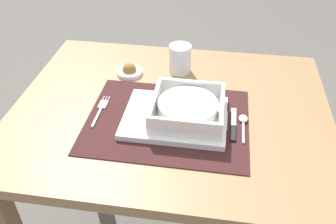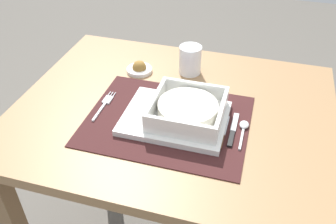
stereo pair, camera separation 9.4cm
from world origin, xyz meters
The scene contains 10 objects.
dining_table centered at (0.00, 0.00, 0.62)m, with size 0.87×0.69×0.74m.
placemat centered at (0.00, -0.06, 0.74)m, with size 0.42×0.33×0.00m, color #381919.
serving_plate centered at (0.02, -0.06, 0.75)m, with size 0.27×0.20×0.02m, color white.
porridge_bowl centered at (0.05, -0.05, 0.78)m, with size 0.18×0.18×0.05m.
fork centered at (-0.19, -0.04, 0.75)m, with size 0.02×0.14×0.00m.
spoon centered at (0.20, -0.04, 0.75)m, with size 0.02×0.11×0.01m.
butter_knife centered at (0.17, -0.06, 0.75)m, with size 0.01×0.13×0.01m.
bread_knife centered at (0.15, -0.08, 0.75)m, with size 0.01×0.13×0.01m.
drinking_glass centered at (0.00, 0.19, 0.78)m, with size 0.07×0.07×0.09m.
condiment_saucer centered at (-0.15, 0.15, 0.75)m, with size 0.08×0.08×0.04m.
Camera 1 is at (0.12, -0.80, 1.35)m, focal length 39.13 mm.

